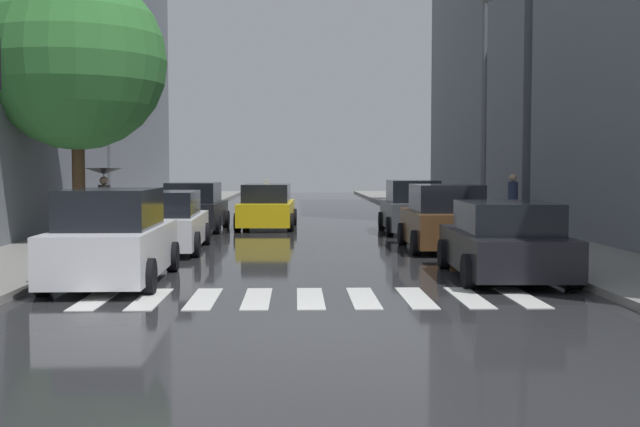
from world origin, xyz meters
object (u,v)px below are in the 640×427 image
Objects in this scene: parked_car_right_nearest at (504,242)px; lamp_post_right at (484,98)px; taxi_midroad at (267,208)px; parked_car_left_third at (194,208)px; parked_car_right_second at (445,220)px; pedestrian_foreground at (104,183)px; pedestrian_by_kerb at (513,198)px; parked_car_left_nearest at (113,239)px; street_tree_left at (77,61)px; parked_car_left_second at (166,223)px; parked_car_right_third at (412,209)px.

parked_car_right_nearest is 9.38m from lamp_post_right.
parked_car_left_third is at bearing 115.06° from taxi_midroad.
parked_car_right_second is (-0.18, 5.37, 0.09)m from parked_car_right_nearest.
pedestrian_foreground is 0.28× the size of lamp_post_right.
taxi_midroad is 2.29× the size of pedestrian_foreground.
pedestrian_by_kerb is (8.84, -0.91, 0.36)m from taxi_midroad.
parked_car_left_nearest is at bearing -136.24° from lamp_post_right.
parked_car_right_nearest is at bearing -156.30° from taxi_midroad.
street_tree_left reaches higher than taxi_midroad.
parked_car_left_second is 5.42m from street_tree_left.
parked_car_left_nearest is at bearing -149.76° from pedestrian_foreground.
parked_car_right_third is at bearing -112.20° from taxi_midroad.
pedestrian_by_kerb is at bearing -93.89° from taxi_midroad.
parked_car_left_nearest is 1.16× the size of parked_car_right_second.
parked_car_right_nearest is at bearing -33.45° from street_tree_left.
street_tree_left is (-13.93, -5.43, 4.09)m from pedestrian_by_kerb.
parked_car_left_nearest reaches higher than taxi_midroad.
parked_car_right_second is 5.05m from lamp_post_right.
street_tree_left is at bearing 59.49° from parked_car_left_second.
parked_car_left_nearest is at bearing -69.99° from street_tree_left.
street_tree_left reaches higher than parked_car_right_nearest.
street_tree_left is at bearing 155.09° from parked_car_left_third.
parked_car_right_nearest is at bearing -177.72° from parked_car_right_second.
parked_car_left_second is 1.19× the size of parked_car_right_second.
parked_car_right_nearest is 5.38m from parked_car_right_second.
parked_car_right_third is at bearing -54.65° from parked_car_left_second.
pedestrian_by_kerb reaches higher than parked_car_right_nearest.
pedestrian_by_kerb is at bearing -62.31° from pedestrian_foreground.
parked_car_left_third is 10.65m from lamp_post_right.
street_tree_left reaches higher than pedestrian_foreground.
pedestrian_foreground reaches higher than parked_car_left_nearest.
parked_car_left_second is 8.18m from taxi_midroad.
parked_car_left_third is 2.73m from taxi_midroad.
parked_car_left_third is 1.01× the size of parked_car_right_third.
parked_car_left_third is 3.84m from pedestrian_foreground.
taxi_midroad reaches higher than parked_car_left_third.
taxi_midroad is at bearing -65.70° from parked_car_left_third.
lamp_post_right is at bearing -47.31° from parked_car_left_nearest.
parked_car_left_third is at bearing -25.95° from pedestrian_foreground.
lamp_post_right is at bearing 7.90° from street_tree_left.
parked_car_left_second is at bearing -161.25° from lamp_post_right.
parked_car_left_second is 6.75m from parked_car_left_third.
pedestrian_foreground is at bearing 31.53° from parked_car_left_second.
pedestrian_foreground is (-10.23, 9.30, 1.00)m from parked_car_right_nearest.
parked_car_right_nearest is at bearing -126.50° from parked_car_left_second.
parked_car_left_nearest is at bearing 171.73° from taxi_midroad.
street_tree_left reaches higher than parked_car_left_nearest.
parked_car_right_third is 2.30× the size of pedestrian_by_kerb.
parked_car_left_nearest is 0.97× the size of parked_car_left_second.
taxi_midroad reaches higher than parked_car_right_nearest.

